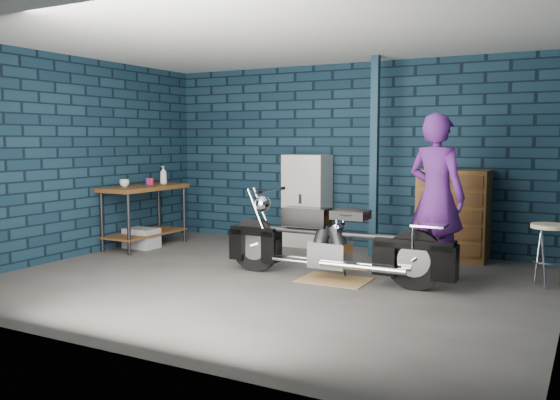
% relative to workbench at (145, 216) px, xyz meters
% --- Properties ---
extents(ground, '(6.00, 6.00, 0.00)m').
position_rel_workbench_xyz_m(ground, '(2.68, -1.03, -0.46)').
color(ground, '#4C4947').
rests_on(ground, ground).
extents(room_walls, '(6.02, 5.01, 2.71)m').
position_rel_workbench_xyz_m(room_walls, '(2.68, -0.48, 1.45)').
color(room_walls, black).
rests_on(room_walls, ground).
extents(support_post, '(0.10, 0.10, 2.70)m').
position_rel_workbench_xyz_m(support_post, '(3.23, 0.92, 0.90)').
color(support_post, '#122B3B').
rests_on(support_post, ground).
extents(workbench, '(0.60, 1.40, 0.91)m').
position_rel_workbench_xyz_m(workbench, '(0.00, 0.00, 0.00)').
color(workbench, brown).
rests_on(workbench, ground).
extents(drip_mat, '(0.77, 0.58, 0.01)m').
position_rel_workbench_xyz_m(drip_mat, '(3.32, -0.63, -0.45)').
color(drip_mat, olive).
rests_on(drip_mat, ground).
extents(motorcycle, '(2.31, 0.65, 1.01)m').
position_rel_workbench_xyz_m(motorcycle, '(3.32, -0.63, 0.05)').
color(motorcycle, black).
rests_on(motorcycle, ground).
extents(person, '(0.79, 0.64, 1.89)m').
position_rel_workbench_xyz_m(person, '(4.29, 0.01, 0.49)').
color(person, '#511D6E').
rests_on(person, ground).
extents(storage_bin, '(0.47, 0.33, 0.29)m').
position_rel_workbench_xyz_m(storage_bin, '(0.02, -0.11, -0.31)').
color(storage_bin, gray).
rests_on(storage_bin, ground).
extents(locker, '(0.64, 0.46, 1.37)m').
position_rel_workbench_xyz_m(locker, '(2.09, 1.20, 0.23)').
color(locker, beige).
rests_on(locker, ground).
extents(tool_chest, '(0.90, 0.50, 1.20)m').
position_rel_workbench_xyz_m(tool_chest, '(4.23, 1.20, 0.14)').
color(tool_chest, brown).
rests_on(tool_chest, ground).
extents(shop_stool, '(0.47, 0.47, 0.68)m').
position_rel_workbench_xyz_m(shop_stool, '(5.46, 0.20, -0.11)').
color(shop_stool, '#C3BA94').
rests_on(shop_stool, ground).
extents(cup_a, '(0.18, 0.18, 0.11)m').
position_rel_workbench_xyz_m(cup_a, '(-0.12, -0.29, 0.51)').
color(cup_a, '#C3BA94').
rests_on(cup_a, workbench).
extents(mug_purple, '(0.08, 0.08, 0.10)m').
position_rel_workbench_xyz_m(mug_purple, '(-0.06, 0.15, 0.51)').
color(mug_purple, '#5E1A6A').
rests_on(mug_purple, workbench).
extents(mug_red, '(0.09, 0.09, 0.10)m').
position_rel_workbench_xyz_m(mug_red, '(-0.02, 0.18, 0.51)').
color(mug_red, maroon).
rests_on(mug_red, workbench).
extents(bottle, '(0.12, 0.12, 0.28)m').
position_rel_workbench_xyz_m(bottle, '(0.03, 0.41, 0.59)').
color(bottle, gray).
rests_on(bottle, workbench).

